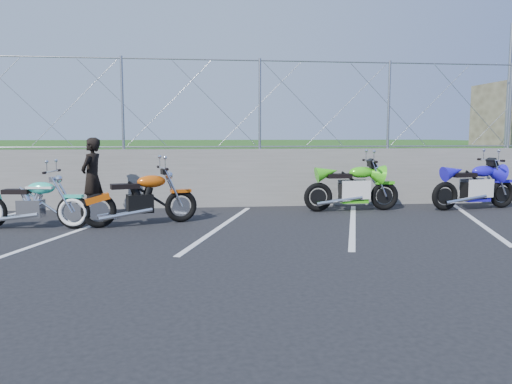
{
  "coord_description": "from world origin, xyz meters",
  "views": [
    {
      "loc": [
        -0.41,
        -7.7,
        1.62
      ],
      "look_at": [
        0.66,
        1.3,
        0.57
      ],
      "focal_mm": 35.0,
      "sensor_mm": 36.0,
      "label": 1
    }
  ],
  "objects": [
    {
      "name": "cruiser_turquoise",
      "position": [
        -3.23,
        1.19,
        0.4
      ],
      "size": [
        2.02,
        0.64,
        1.0
      ],
      "rotation": [
        0.0,
        0.0,
        -0.12
      ],
      "color": "black",
      "rests_on": "ground"
    },
    {
      "name": "parking_lines",
      "position": [
        1.2,
        1.0,
        0.0
      ],
      "size": [
        18.29,
        4.31,
        0.01
      ],
      "color": "silver",
      "rests_on": "ground"
    },
    {
      "name": "naked_orange",
      "position": [
        -1.39,
        1.35,
        0.44
      ],
      "size": [
        2.01,
        0.81,
        1.03
      ],
      "rotation": [
        0.0,
        0.0,
        0.29
      ],
      "color": "black",
      "rests_on": "ground"
    },
    {
      "name": "chain_link_fence",
      "position": [
        0.0,
        3.5,
        2.3
      ],
      "size": [
        28.0,
        0.03,
        2.0
      ],
      "color": "gray",
      "rests_on": "retaining_wall"
    },
    {
      "name": "sign_pole",
      "position": [
        7.2,
        3.9,
        2.8
      ],
      "size": [
        0.08,
        0.08,
        3.0
      ],
      "primitive_type": "cylinder",
      "color": "gray",
      "rests_on": "grass_field"
    },
    {
      "name": "sportbike_blue",
      "position": [
        5.6,
        2.44,
        0.47
      ],
      "size": [
        2.08,
        0.74,
        1.08
      ],
      "rotation": [
        0.0,
        0.0,
        0.15
      ],
      "color": "black",
      "rests_on": "ground"
    },
    {
      "name": "sportbike_green",
      "position": [
        2.88,
        2.51,
        0.46
      ],
      "size": [
        2.08,
        0.74,
        1.08
      ],
      "rotation": [
        0.0,
        0.0,
        0.02
      ],
      "color": "black",
      "rests_on": "ground"
    },
    {
      "name": "retaining_wall",
      "position": [
        0.0,
        3.5,
        0.65
      ],
      "size": [
        30.0,
        0.22,
        1.3
      ],
      "primitive_type": "cube",
      "color": "#61615D",
      "rests_on": "ground"
    },
    {
      "name": "ground",
      "position": [
        0.0,
        0.0,
        0.0
      ],
      "size": [
        90.0,
        90.0,
        0.0
      ],
      "primitive_type": "plane",
      "color": "black",
      "rests_on": "ground"
    },
    {
      "name": "person_standing",
      "position": [
        -2.5,
        2.56,
        0.78
      ],
      "size": [
        0.54,
        0.66,
        1.56
      ],
      "primitive_type": "imported",
      "rotation": [
        0.0,
        0.0,
        -1.91
      ],
      "color": "black",
      "rests_on": "ground"
    },
    {
      "name": "grass_field",
      "position": [
        0.0,
        13.5,
        0.65
      ],
      "size": [
        30.0,
        20.0,
        1.3
      ],
      "primitive_type": "cube",
      "color": "#1D4512",
      "rests_on": "ground"
    }
  ]
}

